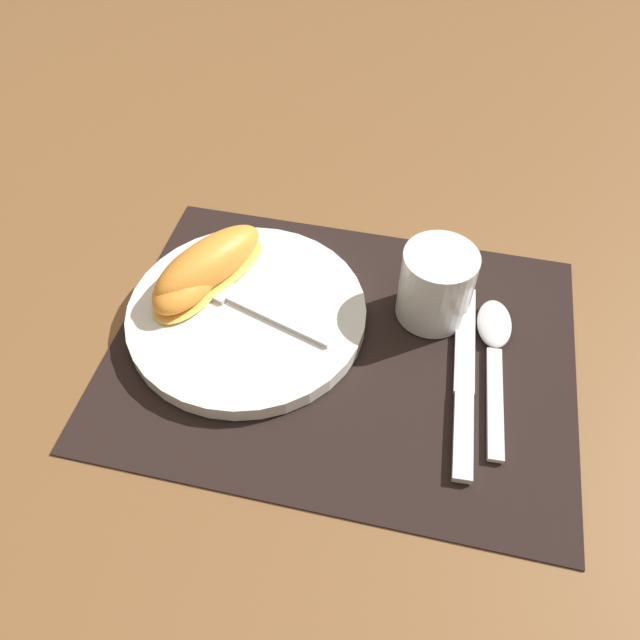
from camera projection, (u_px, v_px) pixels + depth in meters
name	position (u px, v px, depth m)	size (l,w,h in m)	color
ground_plane	(342.00, 349.00, 0.60)	(3.00, 3.00, 0.00)	brown
placemat	(342.00, 348.00, 0.60)	(0.44, 0.33, 0.00)	black
plate	(247.00, 314.00, 0.62)	(0.24, 0.24, 0.02)	white
juice_glass	(435.00, 289.00, 0.60)	(0.07, 0.07, 0.08)	silver
knife	(464.00, 379.00, 0.57)	(0.03, 0.22, 0.01)	silver
spoon	(494.00, 343.00, 0.60)	(0.04, 0.18, 0.01)	silver
fork	(236.00, 298.00, 0.62)	(0.18, 0.08, 0.00)	silver
citrus_wedge_0	(209.00, 265.00, 0.62)	(0.11, 0.14, 0.04)	#F7C656
citrus_wedge_1	(190.00, 279.00, 0.62)	(0.08, 0.12, 0.03)	#F7C656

